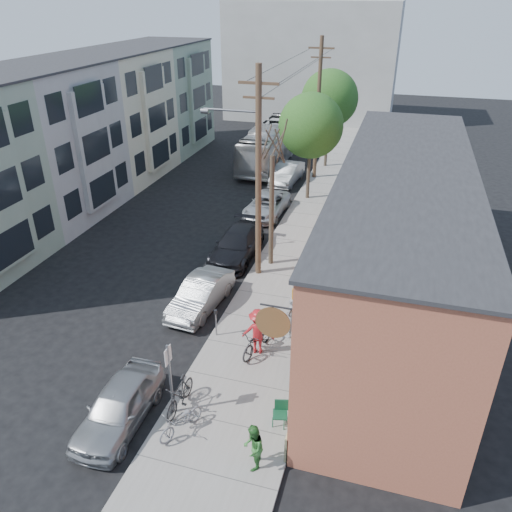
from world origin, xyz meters
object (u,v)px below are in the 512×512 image
(parked_bike_a, at_px, (180,395))
(parked_bike_b, at_px, (181,421))
(car_1, at_px, (201,294))
(car_3, at_px, (267,205))
(sign_post, at_px, (170,373))
(tree_leafy_far, at_px, (330,99))
(patio_chair_b, at_px, (280,414))
(patron_grey, at_px, (292,317))
(car_0, at_px, (119,406))
(parking_meter_near, at_px, (216,318))
(bus, at_px, (271,144))
(patron_green, at_px, (253,448))
(parking_meter_far, at_px, (271,231))
(cyclist, at_px, (258,331))
(car_4, at_px, (287,173))
(tree_bare, at_px, (271,212))
(patio_chair_a, at_px, (300,379))
(car_2, at_px, (237,244))
(utility_pole_near, at_px, (257,173))
(tree_leafy_mid, at_px, (311,126))

(parked_bike_a, distance_m, parked_bike_b, 1.09)
(car_1, height_order, car_3, car_1)
(sign_post, bearing_deg, tree_leafy_far, 89.09)
(sign_post, height_order, car_3, sign_post)
(sign_post, distance_m, parked_bike_a, 1.13)
(patio_chair_b, bearing_deg, patron_grey, 84.84)
(parked_bike_a, relative_size, car_0, 0.46)
(parking_meter_near, bearing_deg, bus, 99.64)
(patron_grey, distance_m, parked_bike_a, 5.71)
(patron_green, distance_m, car_0, 4.81)
(patron_grey, bearing_deg, parking_meter_far, -143.82)
(tree_leafy_far, relative_size, cyclist, 3.87)
(parking_meter_far, relative_size, patio_chair_b, 1.41)
(patio_chair_b, height_order, parked_bike_b, parked_bike_b)
(patron_green, bearing_deg, parking_meter_far, -175.12)
(tree_leafy_far, xyz_separation_m, car_4, (-2.15, -4.52, -4.74))
(parking_meter_far, xyz_separation_m, tree_bare, (0.55, -2.10, 2.06))
(car_4, bearing_deg, tree_leafy_far, 68.66)
(parking_meter_far, bearing_deg, sign_post, -89.57)
(patio_chair_a, bearing_deg, car_2, 101.86)
(patio_chair_b, height_order, bus, bus)
(utility_pole_near, xyz_separation_m, parked_bike_a, (0.12, -9.70, -4.68))
(parking_meter_far, distance_m, bus, 15.66)
(patron_green, bearing_deg, utility_pole_near, -172.24)
(parking_meter_near, relative_size, tree_bare, 0.21)
(sign_post, xyz_separation_m, cyclist, (1.85, 3.88, -0.71))
(sign_post, bearing_deg, patron_green, -22.81)
(parking_meter_near, distance_m, parked_bike_b, 5.23)
(parked_bike_b, bearing_deg, parking_meter_near, 123.13)
(sign_post, height_order, parked_bike_a, sign_post)
(tree_leafy_far, relative_size, patron_grey, 3.98)
(patron_green, bearing_deg, sign_post, -120.81)
(parking_meter_near, bearing_deg, patron_grey, 15.41)
(cyclist, relative_size, parked_bike_b, 1.10)
(parked_bike_b, distance_m, car_4, 24.72)
(parking_meter_far, bearing_deg, tree_leafy_mid, 85.92)
(tree_leafy_far, bearing_deg, car_1, -95.18)
(parking_meter_near, xyz_separation_m, car_1, (-1.45, 1.93, -0.27))
(tree_leafy_mid, relative_size, patron_grey, 3.73)
(patron_green, bearing_deg, bus, -174.03)
(patron_green, distance_m, cyclist, 5.41)
(parking_meter_far, relative_size, utility_pole_near, 0.12)
(parking_meter_near, relative_size, parking_meter_far, 1.00)
(parked_bike_a, xyz_separation_m, bus, (-4.32, 28.07, 0.86))
(parking_meter_near, bearing_deg, car_4, 94.70)
(patron_green, height_order, car_1, patron_green)
(parked_bike_a, bearing_deg, car_3, 98.42)
(tree_bare, xyz_separation_m, patron_grey, (2.42, -5.84, -1.95))
(car_0, xyz_separation_m, car_2, (0.00, 12.32, 0.02))
(car_1, bearing_deg, car_0, -84.74)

